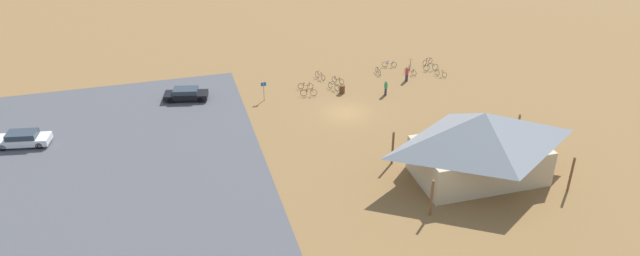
% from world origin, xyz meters
% --- Properties ---
extents(ground, '(160.00, 160.00, 0.00)m').
position_xyz_m(ground, '(0.00, 0.00, 0.00)').
color(ground, olive).
rests_on(ground, ground).
extents(parking_lot_asphalt, '(33.63, 34.77, 0.05)m').
position_xyz_m(parking_lot_asphalt, '(26.58, 3.91, 0.03)').
color(parking_lot_asphalt, '#4C4C51').
rests_on(parking_lot_asphalt, ground).
extents(bike_pavilion, '(12.54, 8.14, 6.02)m').
position_xyz_m(bike_pavilion, '(-6.93, 14.40, 3.37)').
color(bike_pavilion, '#C6B28E').
rests_on(bike_pavilion, ground).
extents(trash_bin, '(0.60, 0.60, 0.90)m').
position_xyz_m(trash_bin, '(-1.06, -4.65, 0.45)').
color(trash_bin, brown).
rests_on(trash_bin, ground).
extents(lot_sign, '(0.56, 0.08, 2.20)m').
position_xyz_m(lot_sign, '(7.49, -5.09, 1.41)').
color(lot_sign, '#99999E').
rests_on(lot_sign, ground).
extents(bicycle_black_near_sign, '(0.95, 1.40, 0.77)m').
position_xyz_m(bicycle_black_near_sign, '(-10.29, -7.40, 0.36)').
color(bicycle_black_near_sign, black).
rests_on(bicycle_black_near_sign, ground).
extents(bicycle_purple_by_bin, '(0.76, 1.66, 0.84)m').
position_xyz_m(bicycle_purple_by_bin, '(0.20, -9.02, 0.38)').
color(bicycle_purple_by_bin, black).
rests_on(bicycle_purple_by_bin, ground).
extents(bicycle_red_yard_front, '(1.65, 0.67, 0.84)m').
position_xyz_m(bicycle_red_yard_front, '(2.51, -6.74, 0.37)').
color(bicycle_red_yard_front, black).
rests_on(bicycle_red_yard_front, ground).
extents(bicycle_yellow_lone_east, '(0.90, 1.42, 0.76)m').
position_xyz_m(bicycle_yellow_lone_east, '(-13.48, -5.99, 0.35)').
color(bicycle_yellow_lone_east, black).
rests_on(bicycle_yellow_lone_east, ground).
extents(bicycle_green_back_row, '(0.80, 1.61, 0.83)m').
position_xyz_m(bicycle_green_back_row, '(-11.23, -9.59, 0.36)').
color(bicycle_green_back_row, black).
rests_on(bicycle_green_back_row, ground).
extents(bicycle_white_edge_north, '(0.82, 1.52, 0.81)m').
position_xyz_m(bicycle_white_edge_north, '(-0.42, -5.78, 0.36)').
color(bicycle_white_edge_north, black).
rests_on(bicycle_white_edge_north, ground).
extents(bicycle_orange_edge_south, '(1.79, 0.58, 0.91)m').
position_xyz_m(bicycle_orange_edge_south, '(2.63, -4.93, 0.40)').
color(bicycle_orange_edge_south, black).
rests_on(bicycle_orange_edge_south, ground).
extents(bicycle_silver_near_porch, '(0.48, 1.68, 0.78)m').
position_xyz_m(bicycle_silver_near_porch, '(-6.73, -8.56, 0.36)').
color(bicycle_silver_near_porch, black).
rests_on(bicycle_silver_near_porch, ground).
extents(bicycle_teal_lone_west, '(1.84, 0.48, 0.87)m').
position_xyz_m(bicycle_teal_lone_west, '(-13.09, -7.86, 0.40)').
color(bicycle_teal_lone_west, black).
rests_on(bicycle_teal_lone_west, ground).
extents(bicycle_blue_mid_cluster, '(1.66, 0.71, 0.79)m').
position_xyz_m(bicycle_blue_mid_cluster, '(-8.76, -10.18, 0.36)').
color(bicycle_blue_mid_cluster, black).
rests_on(bicycle_blue_mid_cluster, ground).
extents(bicycle_black_yard_center, '(1.09, 1.26, 0.76)m').
position_xyz_m(bicycle_black_yard_center, '(-1.41, -7.33, 0.34)').
color(bicycle_black_yard_center, black).
rests_on(bicycle_black_yard_center, ground).
extents(bicycle_purple_yard_right, '(1.56, 0.70, 0.84)m').
position_xyz_m(bicycle_purple_yard_right, '(-13.53, -9.69, 0.38)').
color(bicycle_purple_yard_right, black).
rests_on(bicycle_purple_yard_right, ground).
extents(car_black_inner_stall, '(4.83, 2.76, 1.28)m').
position_xyz_m(car_black_inner_stall, '(15.43, -7.49, 0.69)').
color(car_black_inner_stall, black).
rests_on(car_black_inner_stall, parking_lot_asphalt).
extents(car_white_far_end, '(4.93, 2.65, 1.35)m').
position_xyz_m(car_white_far_end, '(30.63, -1.63, 0.73)').
color(car_white_far_end, white).
rests_on(car_white_far_end, parking_lot_asphalt).
extents(visitor_by_pavilion, '(0.36, 0.38, 1.69)m').
position_xyz_m(visitor_by_pavilion, '(-5.45, -2.92, 0.88)').
color(visitor_by_pavilion, '#2D3347').
rests_on(visitor_by_pavilion, ground).
extents(visitor_near_lot, '(0.36, 0.36, 1.74)m').
position_xyz_m(visitor_near_lot, '(-9.12, -5.80, 0.91)').
color(visitor_near_lot, '#2D3347').
rests_on(visitor_near_lot, ground).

